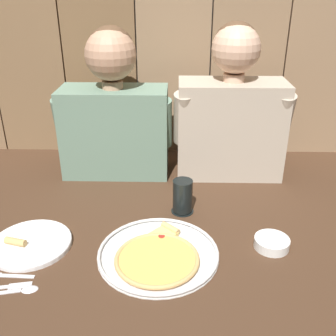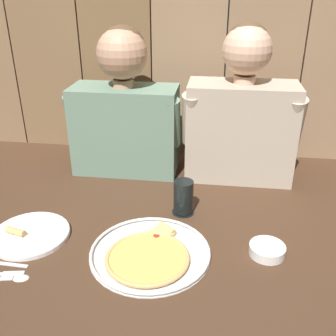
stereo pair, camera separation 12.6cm
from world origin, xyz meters
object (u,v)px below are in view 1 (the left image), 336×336
object	(u,v)px
dinner_plate	(31,243)
drinking_glass	(183,197)
dipping_bowl	(272,242)
diner_left	(114,110)
pizza_tray	(158,255)
diner_right	(232,110)

from	to	relation	value
dinner_plate	drinking_glass	distance (m)	0.51
dinner_plate	dipping_bowl	xyz separation A→B (m)	(0.73, 0.01, 0.01)
drinking_glass	diner_left	xyz separation A→B (m)	(-0.27, 0.31, 0.21)
drinking_glass	dinner_plate	bearing A→B (deg)	-155.88
drinking_glass	dipping_bowl	distance (m)	0.33
pizza_tray	diner_right	distance (m)	0.67
dinner_plate	diner_right	distance (m)	0.87
pizza_tray	diner_left	world-z (taller)	diner_left
dinner_plate	diner_left	xyz separation A→B (m)	(0.19, 0.52, 0.26)
diner_right	pizza_tray	bearing A→B (deg)	-115.09
pizza_tray	dipping_bowl	distance (m)	0.35
dipping_bowl	diner_right	world-z (taller)	diner_right
dinner_plate	diner_left	size ratio (longest dim) A/B	0.42
pizza_tray	drinking_glass	bearing A→B (deg)	73.86
dinner_plate	pizza_tray	bearing A→B (deg)	-6.83
diner_left	pizza_tray	bearing A→B (deg)	-70.85
dinner_plate	drinking_glass	size ratio (longest dim) A/B	2.02
dipping_bowl	drinking_glass	bearing A→B (deg)	143.89
drinking_glass	diner_right	size ratio (longest dim) A/B	0.20
drinking_glass	pizza_tray	bearing A→B (deg)	-106.14
dinner_plate	drinking_glass	world-z (taller)	drinking_glass
pizza_tray	diner_left	bearing A→B (deg)	109.15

